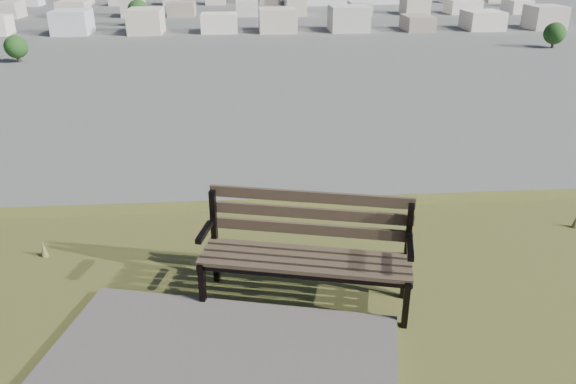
{
  "coord_description": "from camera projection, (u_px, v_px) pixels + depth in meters",
  "views": [
    {
      "loc": [
        -1.62,
        -2.65,
        28.2
      ],
      "look_at": [
        -1.1,
        3.89,
        25.3
      ],
      "focal_mm": 35.0,
      "sensor_mm": 36.0,
      "label": 1
    }
  ],
  "objects": [
    {
      "name": "park_bench",
      "position": [
        307.0,
        244.0,
        5.34
      ],
      "size": [
        2.07,
        1.09,
        1.04
      ],
      "rotation": [
        0.0,
        0.0,
        -0.24
      ],
      "color": "#443627",
      "rests_on": "hilltop_mesa"
    }
  ]
}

